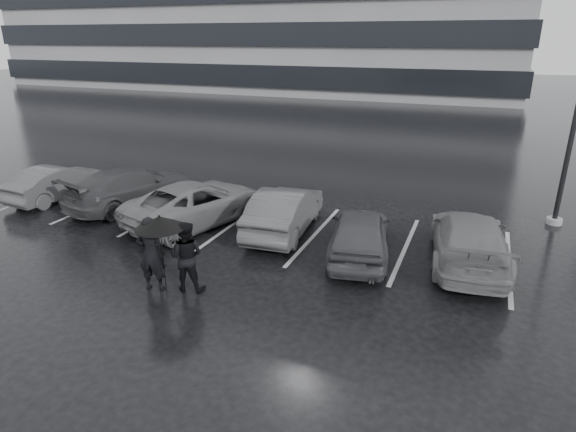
{
  "coord_description": "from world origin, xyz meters",
  "views": [
    {
      "loc": [
        5.08,
        -10.7,
        5.83
      ],
      "look_at": [
        0.3,
        1.0,
        1.1
      ],
      "focal_mm": 30.0,
      "sensor_mm": 36.0,
      "label": 1
    }
  ],
  "objects_px": {
    "car_west_c": "(131,187)",
    "car_east": "(469,239)",
    "car_west_a": "(285,210)",
    "pedestrian_left": "(151,254)",
    "car_west_b": "(197,203)",
    "car_west_d": "(58,182)",
    "pedestrian_right": "(186,256)",
    "car_main": "(360,233)"
  },
  "relations": [
    {
      "from": "car_west_d",
      "to": "car_east",
      "type": "xyz_separation_m",
      "value": [
        14.74,
        0.03,
        0.05
      ]
    },
    {
      "from": "car_west_c",
      "to": "pedestrian_right",
      "type": "xyz_separation_m",
      "value": [
        5.39,
        -4.57,
        0.17
      ]
    },
    {
      "from": "car_west_d",
      "to": "pedestrian_left",
      "type": "bearing_deg",
      "value": 153.85
    },
    {
      "from": "car_east",
      "to": "pedestrian_left",
      "type": "height_order",
      "value": "pedestrian_left"
    },
    {
      "from": "car_west_b",
      "to": "car_east",
      "type": "bearing_deg",
      "value": -161.05
    },
    {
      "from": "car_west_b",
      "to": "car_west_c",
      "type": "distance_m",
      "value": 3.22
    },
    {
      "from": "car_west_a",
      "to": "pedestrian_left",
      "type": "distance_m",
      "value": 4.91
    },
    {
      "from": "car_west_a",
      "to": "pedestrian_left",
      "type": "height_order",
      "value": "pedestrian_left"
    },
    {
      "from": "car_west_b",
      "to": "car_east",
      "type": "xyz_separation_m",
      "value": [
        8.46,
        0.21,
        -0.01
      ]
    },
    {
      "from": "car_west_d",
      "to": "car_main",
      "type": "bearing_deg",
      "value": -179.43
    },
    {
      "from": "car_west_a",
      "to": "car_east",
      "type": "xyz_separation_m",
      "value": [
        5.5,
        -0.18,
        -0.02
      ]
    },
    {
      "from": "car_west_a",
      "to": "pedestrian_right",
      "type": "xyz_separation_m",
      "value": [
        -0.74,
        -4.36,
        0.17
      ]
    },
    {
      "from": "car_main",
      "to": "car_west_a",
      "type": "height_order",
      "value": "car_west_a"
    },
    {
      "from": "pedestrian_left",
      "to": "car_west_b",
      "type": "bearing_deg",
      "value": -85.96
    },
    {
      "from": "pedestrian_left",
      "to": "pedestrian_right",
      "type": "bearing_deg",
      "value": -173.45
    },
    {
      "from": "car_west_b",
      "to": "car_west_d",
      "type": "height_order",
      "value": "car_west_b"
    },
    {
      "from": "car_west_a",
      "to": "car_west_b",
      "type": "distance_m",
      "value": 2.99
    },
    {
      "from": "car_west_c",
      "to": "car_east",
      "type": "distance_m",
      "value": 11.63
    },
    {
      "from": "car_west_b",
      "to": "pedestrian_right",
      "type": "distance_m",
      "value": 4.56
    },
    {
      "from": "pedestrian_left",
      "to": "car_west_a",
      "type": "bearing_deg",
      "value": -122.68
    },
    {
      "from": "car_west_c",
      "to": "car_west_a",
      "type": "bearing_deg",
      "value": -167.09
    },
    {
      "from": "car_west_d",
      "to": "car_east",
      "type": "height_order",
      "value": "car_east"
    },
    {
      "from": "car_west_d",
      "to": "pedestrian_right",
      "type": "height_order",
      "value": "pedestrian_right"
    },
    {
      "from": "car_west_c",
      "to": "car_east",
      "type": "xyz_separation_m",
      "value": [
        11.63,
        -0.39,
        -0.02
      ]
    },
    {
      "from": "car_west_d",
      "to": "car_west_a",
      "type": "bearing_deg",
      "value": -174.87
    },
    {
      "from": "car_west_a",
      "to": "pedestrian_right",
      "type": "height_order",
      "value": "pedestrian_right"
    },
    {
      "from": "car_west_a",
      "to": "car_west_c",
      "type": "xyz_separation_m",
      "value": [
        -6.13,
        0.21,
        0.0
      ]
    },
    {
      "from": "car_west_b",
      "to": "car_west_d",
      "type": "distance_m",
      "value": 6.28
    },
    {
      "from": "car_west_c",
      "to": "pedestrian_left",
      "type": "relative_size",
      "value": 2.6
    },
    {
      "from": "pedestrian_left",
      "to": "pedestrian_right",
      "type": "xyz_separation_m",
      "value": [
        0.78,
        0.3,
        -0.06
      ]
    },
    {
      "from": "pedestrian_right",
      "to": "car_west_c",
      "type": "bearing_deg",
      "value": -54.7
    },
    {
      "from": "car_east",
      "to": "car_west_b",
      "type": "bearing_deg",
      "value": -5.3
    },
    {
      "from": "car_main",
      "to": "pedestrian_left",
      "type": "xyz_separation_m",
      "value": [
        -4.16,
        -3.78,
        0.26
      ]
    },
    {
      "from": "car_west_a",
      "to": "car_east",
      "type": "relative_size",
      "value": 0.91
    },
    {
      "from": "pedestrian_right",
      "to": "car_west_d",
      "type": "bearing_deg",
      "value": -40.41
    },
    {
      "from": "car_west_b",
      "to": "pedestrian_left",
      "type": "distance_m",
      "value": 4.52
    },
    {
      "from": "car_east",
      "to": "pedestrian_right",
      "type": "bearing_deg",
      "value": 27.13
    },
    {
      "from": "pedestrian_left",
      "to": "pedestrian_right",
      "type": "distance_m",
      "value": 0.84
    },
    {
      "from": "car_east",
      "to": "car_main",
      "type": "bearing_deg",
      "value": 7.14
    },
    {
      "from": "car_main",
      "to": "car_west_d",
      "type": "height_order",
      "value": "car_main"
    },
    {
      "from": "car_west_a",
      "to": "car_west_c",
      "type": "distance_m",
      "value": 6.13
    },
    {
      "from": "car_west_b",
      "to": "car_west_d",
      "type": "relative_size",
      "value": 1.29
    }
  ]
}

